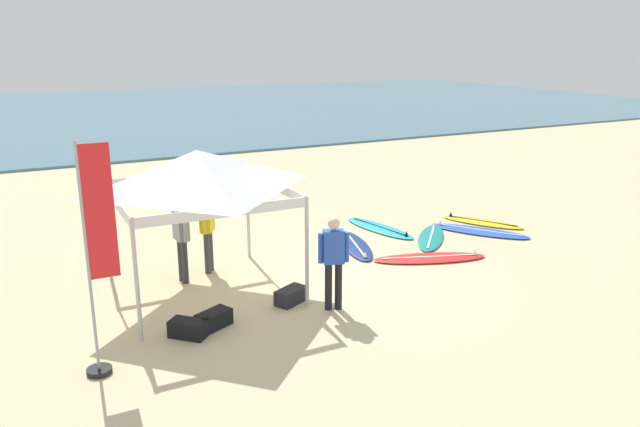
{
  "coord_description": "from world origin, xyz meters",
  "views": [
    {
      "loc": [
        -5.36,
        -10.46,
        4.68
      ],
      "look_at": [
        0.53,
        1.18,
        1.0
      ],
      "focal_mm": 34.88,
      "sensor_mm": 36.0,
      "label": 1
    }
  ],
  "objects_px": {
    "surfboard_red": "(430,258)",
    "surfboard_teal": "(431,237)",
    "surfboard_navy": "(355,245)",
    "gear_bag_by_pole": "(188,329)",
    "banner_flag": "(97,270)",
    "gear_bag_near_tent": "(291,296)",
    "person_grey": "(181,234)",
    "surfboard_blue": "(479,231)",
    "surfboard_yellow": "(482,222)",
    "person_blue": "(334,257)",
    "person_yellow": "(207,226)",
    "canopy_tent": "(198,170)",
    "surfboard_cyan": "(380,228)",
    "gear_bag_on_sand": "(214,319)"
  },
  "relations": [
    {
      "from": "canopy_tent",
      "to": "banner_flag",
      "type": "height_order",
      "value": "banner_flag"
    },
    {
      "from": "person_yellow",
      "to": "surfboard_navy",
      "type": "bearing_deg",
      "value": 0.02
    },
    {
      "from": "person_grey",
      "to": "surfboard_red",
      "type": "bearing_deg",
      "value": -12.87
    },
    {
      "from": "surfboard_blue",
      "to": "surfboard_teal",
      "type": "xyz_separation_m",
      "value": [
        -1.39,
        0.12,
        0.0
      ]
    },
    {
      "from": "surfboard_red",
      "to": "surfboard_yellow",
      "type": "xyz_separation_m",
      "value": [
        2.89,
        1.63,
        0.0
      ]
    },
    {
      "from": "gear_bag_near_tent",
      "to": "gear_bag_on_sand",
      "type": "distance_m",
      "value": 1.59
    },
    {
      "from": "surfboard_navy",
      "to": "gear_bag_by_pole",
      "type": "distance_m",
      "value": 5.41
    },
    {
      "from": "surfboard_cyan",
      "to": "surfboard_red",
      "type": "bearing_deg",
      "value": -94.9
    },
    {
      "from": "canopy_tent",
      "to": "surfboard_yellow",
      "type": "xyz_separation_m",
      "value": [
        7.85,
        1.15,
        -2.35
      ]
    },
    {
      "from": "person_blue",
      "to": "gear_bag_near_tent",
      "type": "relative_size",
      "value": 2.85
    },
    {
      "from": "banner_flag",
      "to": "person_grey",
      "type": "bearing_deg",
      "value": 56.86
    },
    {
      "from": "banner_flag",
      "to": "gear_bag_near_tent",
      "type": "distance_m",
      "value": 3.82
    },
    {
      "from": "surfboard_blue",
      "to": "person_yellow",
      "type": "xyz_separation_m",
      "value": [
        -6.84,
        0.42,
        0.95
      ]
    },
    {
      "from": "surfboard_yellow",
      "to": "banner_flag",
      "type": "relative_size",
      "value": 0.63
    },
    {
      "from": "banner_flag",
      "to": "gear_bag_near_tent",
      "type": "bearing_deg",
      "value": 16.68
    },
    {
      "from": "surfboard_blue",
      "to": "surfboard_cyan",
      "type": "bearing_deg",
      "value": 147.4
    },
    {
      "from": "banner_flag",
      "to": "gear_bag_near_tent",
      "type": "height_order",
      "value": "banner_flag"
    },
    {
      "from": "banner_flag",
      "to": "surfboard_red",
      "type": "bearing_deg",
      "value": 13.93
    },
    {
      "from": "person_grey",
      "to": "gear_bag_by_pole",
      "type": "height_order",
      "value": "person_grey"
    },
    {
      "from": "surfboard_yellow",
      "to": "gear_bag_on_sand",
      "type": "height_order",
      "value": "gear_bag_on_sand"
    },
    {
      "from": "surfboard_red",
      "to": "gear_bag_near_tent",
      "type": "distance_m",
      "value": 3.76
    },
    {
      "from": "surfboard_blue",
      "to": "banner_flag",
      "type": "xyz_separation_m",
      "value": [
        -9.37,
        -2.82,
        1.54
      ]
    },
    {
      "from": "surfboard_blue",
      "to": "person_grey",
      "type": "distance_m",
      "value": 7.52
    },
    {
      "from": "surfboard_cyan",
      "to": "surfboard_teal",
      "type": "height_order",
      "value": "same"
    },
    {
      "from": "surfboard_navy",
      "to": "surfboard_blue",
      "type": "bearing_deg",
      "value": -7.15
    },
    {
      "from": "surfboard_blue",
      "to": "banner_flag",
      "type": "bearing_deg",
      "value": -163.26
    },
    {
      "from": "surfboard_cyan",
      "to": "canopy_tent",
      "type": "bearing_deg",
      "value": -159.63
    },
    {
      "from": "banner_flag",
      "to": "person_blue",
      "type": "bearing_deg",
      "value": 6.22
    },
    {
      "from": "person_grey",
      "to": "surfboard_navy",
      "type": "bearing_deg",
      "value": 4.2
    },
    {
      "from": "surfboard_cyan",
      "to": "person_grey",
      "type": "height_order",
      "value": "person_grey"
    },
    {
      "from": "gear_bag_by_pole",
      "to": "gear_bag_near_tent",
      "type": "bearing_deg",
      "value": 12.9
    },
    {
      "from": "surfboard_yellow",
      "to": "gear_bag_on_sand",
      "type": "relative_size",
      "value": 3.57
    },
    {
      "from": "person_yellow",
      "to": "gear_bag_by_pole",
      "type": "xyz_separation_m",
      "value": [
        -1.18,
        -2.69,
        -0.85
      ]
    },
    {
      "from": "canopy_tent",
      "to": "person_yellow",
      "type": "distance_m",
      "value": 1.77
    },
    {
      "from": "surfboard_teal",
      "to": "person_yellow",
      "type": "xyz_separation_m",
      "value": [
        -5.45,
        0.3,
        0.95
      ]
    },
    {
      "from": "surfboard_cyan",
      "to": "surfboard_teal",
      "type": "bearing_deg",
      "value": -60.19
    },
    {
      "from": "canopy_tent",
      "to": "person_grey",
      "type": "relative_size",
      "value": 1.8
    },
    {
      "from": "surfboard_cyan",
      "to": "gear_bag_near_tent",
      "type": "bearing_deg",
      "value": -141.13
    },
    {
      "from": "surfboard_red",
      "to": "surfboard_teal",
      "type": "distance_m",
      "value": 1.49
    },
    {
      "from": "person_blue",
      "to": "gear_bag_by_pole",
      "type": "distance_m",
      "value": 2.75
    },
    {
      "from": "surfboard_blue",
      "to": "surfboard_red",
      "type": "distance_m",
      "value": 2.53
    },
    {
      "from": "surfboard_yellow",
      "to": "gear_bag_by_pole",
      "type": "distance_m",
      "value": 9.08
    },
    {
      "from": "surfboard_teal",
      "to": "surfboard_yellow",
      "type": "xyz_separation_m",
      "value": [
        1.99,
        0.45,
        0.0
      ]
    },
    {
      "from": "surfboard_red",
      "to": "person_grey",
      "type": "height_order",
      "value": "person_grey"
    },
    {
      "from": "canopy_tent",
      "to": "surfboard_red",
      "type": "relative_size",
      "value": 1.19
    },
    {
      "from": "gear_bag_on_sand",
      "to": "surfboard_navy",
      "type": "bearing_deg",
      "value": 31.14
    },
    {
      "from": "gear_bag_near_tent",
      "to": "surfboard_yellow",
      "type": "bearing_deg",
      "value": 19.83
    },
    {
      "from": "surfboard_teal",
      "to": "banner_flag",
      "type": "bearing_deg",
      "value": -159.8
    },
    {
      "from": "surfboard_red",
      "to": "surfboard_navy",
      "type": "bearing_deg",
      "value": 125.03
    },
    {
      "from": "surfboard_navy",
      "to": "banner_flag",
      "type": "relative_size",
      "value": 0.67
    }
  ]
}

